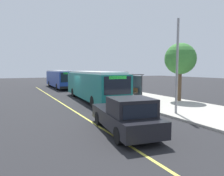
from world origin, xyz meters
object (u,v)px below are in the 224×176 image
Objects in this scene: route_sign_post at (127,82)px; pedestrian_commuter at (113,87)px; waiting_bench at (132,92)px; pickup_truck at (125,116)px; transit_bus_main at (93,85)px; transit_bus_second at (60,78)px.

route_sign_post is 4.34m from pedestrian_commuter.
pickup_truck is at bearing -33.43° from waiting_bench.
waiting_bench is 3.31m from route_sign_post.
waiting_bench is at bearing 146.57° from pickup_truck.
transit_bus_main reaches higher than waiting_bench.
transit_bus_second is 14.23m from pedestrian_commuter.
transit_bus_second is at bearing -172.19° from route_sign_post.
waiting_bench is at bearing 35.85° from pedestrian_commuter.
transit_bus_second reaches higher than waiting_bench.
pickup_truck is 3.32× the size of pedestrian_commuter.
route_sign_post is at bearing 53.62° from transit_bus_main.
transit_bus_main is 4.05m from pedestrian_commuter.
transit_bus_main is 4.92m from waiting_bench.
route_sign_post reaches higher than waiting_bench.
route_sign_post is at bearing -8.42° from pedestrian_commuter.
route_sign_post is at bearing -42.98° from waiting_bench.
pedestrian_commuter is at bearing -144.15° from waiting_bench.
pickup_truck is (26.89, -2.72, -0.76)m from transit_bus_second.
waiting_bench is (-11.01, 7.27, -0.22)m from pickup_truck.
transit_bus_main is 7.85× the size of waiting_bench.
transit_bus_second and route_sign_post have the same top height.
pickup_truck is 2.01× the size of route_sign_post.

